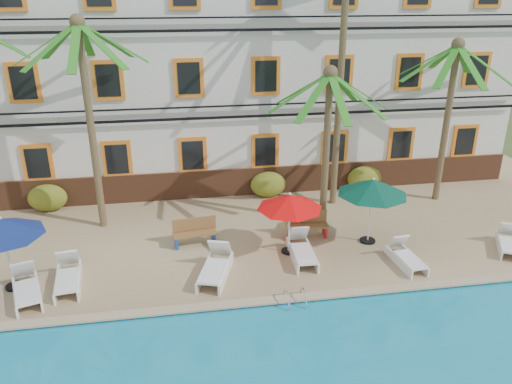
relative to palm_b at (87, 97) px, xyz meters
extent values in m
plane|color=#384C23|center=(5.00, -4.88, -5.08)|extent=(100.00, 100.00, 0.00)
cube|color=tan|center=(5.00, 0.12, -4.95)|extent=(30.00, 12.00, 0.25)
cube|color=tan|center=(5.00, -5.78, -4.80)|extent=(30.00, 0.35, 0.06)
cube|color=silver|center=(5.00, 5.12, 0.17)|extent=(25.00, 6.00, 10.00)
cube|color=brown|center=(5.00, 2.06, -4.23)|extent=(25.00, 0.12, 1.20)
cube|color=orange|center=(-2.50, 2.07, -2.93)|extent=(1.15, 0.10, 1.50)
cube|color=black|center=(-2.50, 2.02, -2.93)|extent=(0.85, 0.04, 1.20)
cube|color=orange|center=(0.50, 2.07, -2.93)|extent=(1.15, 0.10, 1.50)
cube|color=black|center=(0.50, 2.02, -2.93)|extent=(0.85, 0.04, 1.20)
cube|color=orange|center=(3.50, 2.07, -2.93)|extent=(1.15, 0.10, 1.50)
cube|color=black|center=(3.50, 2.02, -2.93)|extent=(0.85, 0.04, 1.20)
cube|color=orange|center=(6.50, 2.07, -2.93)|extent=(1.15, 0.10, 1.50)
cube|color=black|center=(6.50, 2.02, -2.93)|extent=(0.85, 0.04, 1.20)
cube|color=orange|center=(9.50, 2.07, -2.93)|extent=(1.15, 0.10, 1.50)
cube|color=black|center=(9.50, 2.02, -2.93)|extent=(0.85, 0.04, 1.20)
cube|color=orange|center=(12.50, 2.07, -2.93)|extent=(1.15, 0.10, 1.50)
cube|color=black|center=(12.50, 2.02, -2.93)|extent=(0.85, 0.04, 1.20)
cube|color=orange|center=(15.50, 2.07, -2.93)|extent=(1.15, 0.10, 1.50)
cube|color=black|center=(15.50, 2.02, -2.93)|extent=(0.85, 0.04, 1.20)
cube|color=orange|center=(-2.50, 2.07, 0.17)|extent=(1.15, 0.10, 1.50)
cube|color=black|center=(-2.50, 2.02, 0.17)|extent=(0.85, 0.04, 1.20)
cube|color=orange|center=(0.50, 2.07, 0.17)|extent=(1.15, 0.10, 1.50)
cube|color=black|center=(0.50, 2.02, 0.17)|extent=(0.85, 0.04, 1.20)
cube|color=orange|center=(3.50, 2.07, 0.17)|extent=(1.15, 0.10, 1.50)
cube|color=black|center=(3.50, 2.02, 0.17)|extent=(0.85, 0.04, 1.20)
cube|color=orange|center=(6.50, 2.07, 0.17)|extent=(1.15, 0.10, 1.50)
cube|color=black|center=(6.50, 2.02, 0.17)|extent=(0.85, 0.04, 1.20)
cube|color=orange|center=(9.50, 2.07, 0.17)|extent=(1.15, 0.10, 1.50)
cube|color=black|center=(9.50, 2.02, 0.17)|extent=(0.85, 0.04, 1.20)
cube|color=orange|center=(12.50, 2.07, 0.17)|extent=(1.15, 0.10, 1.50)
cube|color=black|center=(12.50, 2.02, 0.17)|extent=(0.85, 0.04, 1.20)
cube|color=orange|center=(15.50, 2.07, 0.17)|extent=(1.15, 0.10, 1.50)
cube|color=black|center=(15.50, 2.02, 0.17)|extent=(0.85, 0.04, 1.20)
cube|color=black|center=(5.00, 1.92, -1.38)|extent=(25.00, 0.08, 0.10)
cube|color=black|center=(5.00, 1.92, -0.93)|extent=(25.00, 0.08, 0.06)
cube|color=black|center=(5.00, 1.92, 1.92)|extent=(25.00, 0.08, 0.10)
cube|color=black|center=(5.00, 1.92, 2.37)|extent=(25.00, 0.08, 0.06)
cylinder|color=brown|center=(0.00, 0.00, -1.21)|extent=(0.26, 0.26, 7.23)
sphere|color=brown|center=(0.00, 0.00, 2.40)|extent=(0.50, 0.50, 0.50)
cube|color=#22731B|center=(0.00, 1.06, 1.74)|extent=(0.28, 2.14, 1.34)
cube|color=#22731B|center=(-0.75, 0.75, 1.74)|extent=(1.71, 1.71, 1.34)
cube|color=#22731B|center=(-1.06, 0.00, 1.74)|extent=(2.14, 0.28, 1.34)
cube|color=#22731B|center=(-0.75, -0.75, 1.74)|extent=(1.71, 1.71, 1.34)
cube|color=#22731B|center=(0.00, -1.06, 1.74)|extent=(0.28, 2.14, 1.34)
cube|color=#22731B|center=(0.75, -0.75, 1.74)|extent=(1.71, 1.71, 1.34)
cube|color=#22731B|center=(1.06, 0.00, 1.74)|extent=(2.14, 0.28, 1.34)
cube|color=#22731B|center=(0.75, 0.75, 1.74)|extent=(1.71, 1.71, 1.34)
cylinder|color=brown|center=(8.17, -0.93, -2.04)|extent=(0.26, 0.26, 5.56)
sphere|color=brown|center=(8.17, -0.93, 0.74)|extent=(0.50, 0.50, 0.50)
cube|color=#22731B|center=(8.17, 0.13, 0.08)|extent=(0.28, 2.14, 1.34)
cube|color=#22731B|center=(7.42, -0.18, 0.08)|extent=(1.71, 1.71, 1.34)
cube|color=#22731B|center=(7.11, -0.93, 0.08)|extent=(2.14, 0.28, 1.34)
cube|color=#22731B|center=(7.42, -1.68, 0.08)|extent=(1.71, 1.71, 1.34)
cube|color=#22731B|center=(8.17, -1.99, 0.08)|extent=(0.28, 2.14, 1.34)
cube|color=#22731B|center=(8.93, -1.68, 0.08)|extent=(1.71, 1.71, 1.34)
cube|color=#22731B|center=(9.24, -0.93, 0.08)|extent=(2.14, 0.28, 1.34)
cube|color=#22731B|center=(8.93, -0.18, 0.08)|extent=(1.71, 1.71, 1.34)
cylinder|color=brown|center=(9.08, 0.66, 0.08)|extent=(0.26, 0.26, 9.81)
cylinder|color=brown|center=(13.46, 0.33, -1.69)|extent=(0.26, 0.26, 6.26)
sphere|color=brown|center=(13.46, 0.33, 1.44)|extent=(0.50, 0.50, 0.50)
cube|color=#22731B|center=(13.46, 1.40, 0.78)|extent=(0.28, 2.14, 1.34)
cube|color=#22731B|center=(12.71, 1.08, 0.78)|extent=(1.71, 1.71, 1.34)
cube|color=#22731B|center=(12.40, 0.33, 0.78)|extent=(2.14, 0.28, 1.34)
cube|color=#22731B|center=(12.71, -0.42, 0.78)|extent=(1.71, 1.71, 1.34)
cube|color=#22731B|center=(13.46, -0.73, 0.78)|extent=(0.28, 2.14, 1.34)
cube|color=#22731B|center=(14.21, -0.42, 0.78)|extent=(1.71, 1.71, 1.34)
cube|color=#22731B|center=(14.53, 0.33, 0.78)|extent=(2.14, 0.28, 1.34)
cube|color=#22731B|center=(14.21, 1.08, 0.78)|extent=(1.71, 1.71, 1.34)
ellipsoid|color=#215719|center=(-2.27, 1.72, -4.28)|extent=(1.50, 0.90, 1.10)
ellipsoid|color=#215719|center=(6.58, 1.72, -4.28)|extent=(1.50, 0.90, 1.10)
ellipsoid|color=#215719|center=(10.81, 1.72, -4.28)|extent=(1.50, 0.90, 1.10)
cylinder|color=black|center=(-2.13, -3.85, -4.79)|extent=(0.52, 0.52, 0.07)
cylinder|color=silver|center=(-2.13, -3.85, -3.71)|extent=(0.06, 0.06, 2.23)
cone|color=navy|center=(-2.13, -3.85, -2.83)|extent=(2.33, 2.33, 0.51)
sphere|color=silver|center=(-2.13, -3.85, -2.55)|extent=(0.10, 0.10, 0.10)
cylinder|color=black|center=(6.36, -3.09, -4.79)|extent=(0.48, 0.48, 0.07)
cylinder|color=silver|center=(6.36, -3.09, -3.79)|extent=(0.06, 0.06, 2.07)
cone|color=red|center=(6.36, -3.09, -2.97)|extent=(2.16, 2.16, 0.47)
sphere|color=silver|center=(6.36, -3.09, -2.71)|extent=(0.10, 0.10, 0.10)
cylinder|color=black|center=(9.26, -2.82, -4.79)|extent=(0.54, 0.54, 0.08)
cylinder|color=silver|center=(9.26, -2.82, -3.68)|extent=(0.06, 0.06, 2.30)
cone|color=#064332|center=(9.26, -2.82, -2.77)|extent=(2.39, 2.39, 0.53)
sphere|color=silver|center=(9.26, -2.82, -2.48)|extent=(0.10, 0.10, 0.10)
cube|color=white|center=(-1.53, -4.71, -4.49)|extent=(1.01, 1.49, 0.06)
cube|color=white|center=(-1.82, -3.81, -4.25)|extent=(0.75, 0.67, 0.68)
cube|color=white|center=(-1.91, -4.56, -4.67)|extent=(0.65, 1.86, 0.31)
cube|color=white|center=(-1.31, -4.36, -4.67)|extent=(0.65, 1.86, 0.31)
cube|color=white|center=(-0.52, -4.27, -4.49)|extent=(0.79, 1.43, 0.06)
cube|color=white|center=(-0.64, -3.33, -4.25)|extent=(0.69, 0.57, 0.68)
cube|color=white|center=(-0.87, -4.04, -4.67)|extent=(0.29, 1.94, 0.32)
cube|color=white|center=(-0.24, -3.97, -4.67)|extent=(0.29, 1.94, 0.32)
cube|color=white|center=(3.72, -4.49, -4.47)|extent=(1.08, 1.59, 0.07)
cube|color=white|center=(4.03, -3.53, -4.21)|extent=(0.80, 0.71, 0.73)
cube|color=white|center=(3.49, -4.12, -4.66)|extent=(0.69, 1.99, 0.34)
cube|color=white|center=(4.12, -4.33, -4.66)|extent=(0.69, 1.99, 0.34)
cube|color=white|center=(6.68, -3.88, -4.48)|extent=(0.70, 1.41, 0.06)
cube|color=white|center=(6.72, -2.92, -4.24)|extent=(0.66, 0.54, 0.69)
cube|color=white|center=(6.37, -3.60, -4.67)|extent=(0.15, 1.98, 0.32)
cube|color=white|center=(7.02, -3.63, -4.67)|extent=(0.15, 1.98, 0.32)
cube|color=white|center=(9.92, -4.73, -4.53)|extent=(0.66, 1.26, 0.06)
cube|color=white|center=(9.86, -3.89, -4.31)|extent=(0.60, 0.49, 0.61)
cube|color=white|center=(9.62, -4.52, -4.68)|extent=(0.19, 1.73, 0.28)
cube|color=white|center=(10.18, -4.47, -4.68)|extent=(0.19, 1.73, 0.28)
cube|color=white|center=(13.60, -4.38, -4.53)|extent=(1.07, 1.34, 0.06)
cube|color=white|center=(14.00, -3.63, -4.31)|extent=(0.71, 0.66, 0.61)
cube|color=white|center=(13.46, -4.04, -4.69)|extent=(0.87, 1.55, 0.28)
cube|color=olive|center=(3.30, -2.08, -4.40)|extent=(1.54, 0.62, 0.06)
cube|color=olive|center=(3.28, -1.86, -4.13)|extent=(1.50, 0.24, 0.45)
cube|color=#1A4191|center=(2.66, -2.15, -4.63)|extent=(0.13, 0.46, 0.40)
cube|color=#1A4191|center=(3.95, -2.00, -4.63)|extent=(0.13, 0.46, 0.40)
cube|color=olive|center=(7.25, -2.13, -4.40)|extent=(1.53, 0.55, 0.06)
cube|color=olive|center=(7.26, -1.91, -4.13)|extent=(1.50, 0.16, 0.45)
cube|color=#B31420|center=(6.60, -2.08, -4.63)|extent=(0.11, 0.45, 0.40)
cube|color=#B31420|center=(7.90, -2.17, -4.63)|extent=(0.11, 0.45, 0.40)
torus|color=silver|center=(5.67, -5.88, -4.83)|extent=(0.04, 0.74, 0.74)
torus|color=silver|center=(6.17, -5.88, -4.83)|extent=(0.04, 0.74, 0.74)
camera|label=1|loc=(2.89, -17.42, 3.46)|focal=35.00mm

